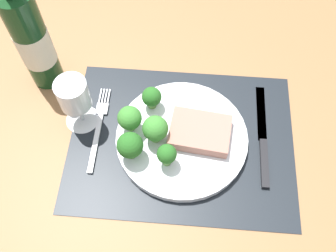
{
  "coord_description": "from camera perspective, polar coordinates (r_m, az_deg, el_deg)",
  "views": [
    {
      "loc": [
        0.26,
        -34.22,
        66.83
      ],
      "look_at": [
        -2.61,
        2.05,
        1.9
      ],
      "focal_mm": 40.43,
      "sensor_mm": 36.0,
      "label": 1
    }
  ],
  "objects": [
    {
      "name": "ground_plane",
      "position": [
        0.76,
        1.83,
        -2.72
      ],
      "size": [
        140.0,
        110.0,
        3.0
      ],
      "primitive_type": "cube",
      "color": "brown"
    },
    {
      "name": "placemat",
      "position": [
        0.75,
        1.87,
        -2.15
      ],
      "size": [
        44.1,
        33.51,
        0.3
      ],
      "primitive_type": "cube",
      "color": "black",
      "rests_on": "ground_plane"
    },
    {
      "name": "plate",
      "position": [
        0.74,
        1.89,
        -1.82
      ],
      "size": [
        25.71,
        25.71,
        1.6
      ],
      "primitive_type": "cylinder",
      "color": "silver",
      "rests_on": "placemat"
    },
    {
      "name": "steak",
      "position": [
        0.73,
        4.61,
        -0.88
      ],
      "size": [
        12.32,
        9.55,
        2.51
      ],
      "primitive_type": "cube",
      "rotation": [
        0.0,
        0.0,
        -0.11
      ],
      "color": "#9E6B5B",
      "rests_on": "plate"
    },
    {
      "name": "broccoli_near_steak",
      "position": [
        0.68,
        -5.95,
        -2.94
      ],
      "size": [
        4.9,
        4.9,
        6.49
      ],
      "color": "#5B8942",
      "rests_on": "plate"
    },
    {
      "name": "broccoli_center",
      "position": [
        0.74,
        -2.68,
        4.37
      ],
      "size": [
        3.91,
        3.91,
        5.24
      ],
      "color": "#5B8942",
      "rests_on": "plate"
    },
    {
      "name": "broccoli_front_edge",
      "position": [
        0.71,
        -6.01,
        1.17
      ],
      "size": [
        4.62,
        4.62,
        6.32
      ],
      "color": "#6B994C",
      "rests_on": "plate"
    },
    {
      "name": "broccoli_near_fork",
      "position": [
        0.68,
        -0.4,
        -4.31
      ],
      "size": [
        3.65,
        3.65,
        5.56
      ],
      "color": "#5B8942",
      "rests_on": "plate"
    },
    {
      "name": "broccoli_back_left",
      "position": [
        0.7,
        -2.14,
        -0.43
      ],
      "size": [
        4.87,
        4.87,
        6.48
      ],
      "color": "#6B994C",
      "rests_on": "plate"
    },
    {
      "name": "fork",
      "position": [
        0.77,
        -10.61,
        -0.17
      ],
      "size": [
        2.4,
        19.2,
        0.5
      ],
      "rotation": [
        0.0,
        0.0,
        -0.03
      ],
      "color": "silver",
      "rests_on": "placemat"
    },
    {
      "name": "knife",
      "position": [
        0.76,
        13.97,
        -2.42
      ],
      "size": [
        1.8,
        23.0,
        0.8
      ],
      "rotation": [
        0.0,
        0.0,
        -0.05
      ],
      "color": "black",
      "rests_on": "placemat"
    },
    {
      "name": "wine_bottle",
      "position": [
        0.79,
        -19.94,
        12.1
      ],
      "size": [
        6.73,
        6.73,
        31.87
      ],
      "color": "#143819",
      "rests_on": "ground_plane"
    },
    {
      "name": "wine_glass",
      "position": [
        0.73,
        -14.15,
        4.23
      ],
      "size": [
        6.74,
        6.74,
        12.24
      ],
      "color": "silver",
      "rests_on": "ground_plane"
    }
  ]
}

